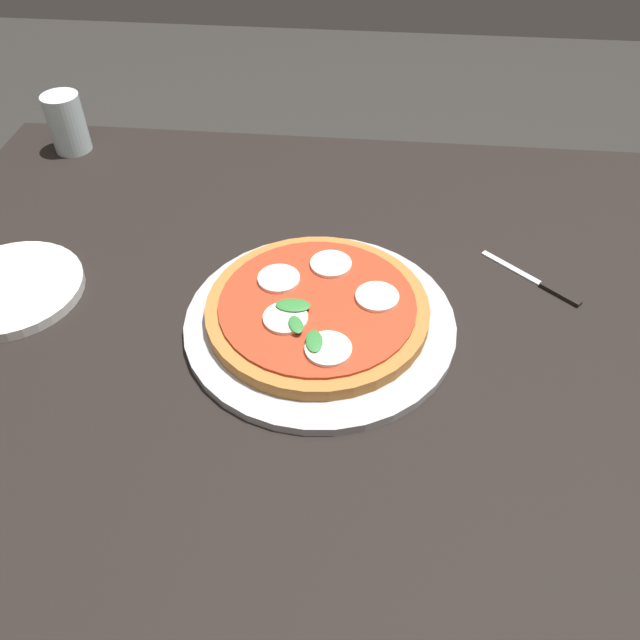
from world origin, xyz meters
name	(u,v)px	position (x,y,z in m)	size (l,w,h in m)	color
ground_plane	(326,595)	(0.00, 0.00, 0.00)	(6.00, 6.00, 0.00)	#2D2B28
dining_table	(329,402)	(0.00, 0.00, 0.62)	(1.25, 1.07, 0.71)	black
serving_tray	(320,322)	(-0.02, 0.05, 0.71)	(0.34, 0.34, 0.01)	#B2B2B7
pizza	(317,308)	(-0.02, 0.06, 0.73)	(0.28, 0.28, 0.03)	#B27033
plate_white	(11,289)	(-0.44, 0.07, 0.71)	(0.19, 0.19, 0.01)	white
knife	(542,284)	(0.28, 0.16, 0.71)	(0.12, 0.11, 0.01)	black
glass_cup	(67,123)	(-0.49, 0.45, 0.76)	(0.06, 0.06, 0.10)	silver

